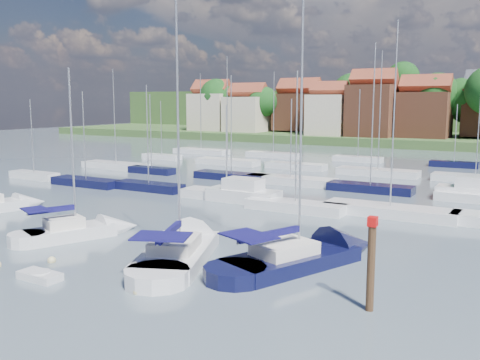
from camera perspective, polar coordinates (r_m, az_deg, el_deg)
The scene contains 12 objects.
ground at distance 66.46m, azimuth 12.93°, elevation 0.12°, with size 260.00×260.00×0.00m, color #44535D.
sailboat_left at distance 39.11m, azimuth -16.45°, elevation -5.32°, with size 5.84×9.38×12.58m.
sailboat_centre at distance 33.96m, azimuth -5.88°, elevation -7.14°, with size 8.09×13.51×17.79m.
sailboat_navy at distance 32.28m, azimuth 7.78°, elevation -8.01°, with size 8.04×13.22×17.79m.
sailboat_far at distance 50.78m, azimuth -24.13°, elevation -2.60°, with size 4.23×9.04×11.72m.
tender at distance 30.86m, azimuth -20.58°, elevation -9.56°, with size 2.49×1.20×0.53m.
timber_piling at distance 25.29m, azimuth 13.73°, elevation -10.68°, with size 0.40×0.40×6.63m.
buoy_c at distance 33.83m, azimuth -19.44°, elevation -8.27°, with size 0.50×0.50×0.50m, color beige.
buoy_d at distance 27.51m, azimuth -10.86°, elevation -11.83°, with size 0.47×0.47×0.47m, color beige.
buoy_e at distance 34.62m, azimuth 2.58°, elevation -7.39°, with size 0.44×0.44×0.44m, color #D85914.
marina_field at distance 61.26m, azimuth 13.32°, elevation -0.19°, with size 79.62×41.41×15.93m.
far_shore_town at distance 156.61m, azimuth 23.84°, elevation 6.05°, with size 212.46×90.00×22.27m.
Camera 1 is at (19.00, -22.97, 9.52)m, focal length 40.00 mm.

